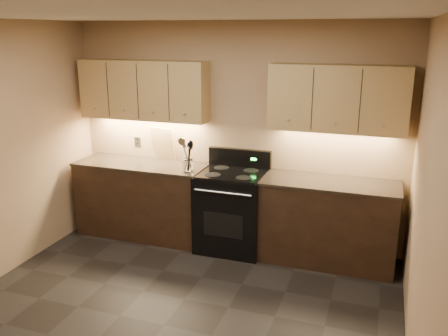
{
  "coord_description": "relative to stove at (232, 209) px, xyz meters",
  "views": [
    {
      "loc": [
        1.66,
        -3.24,
        2.49
      ],
      "look_at": [
        0.06,
        1.45,
        1.04
      ],
      "focal_mm": 38.0,
      "sensor_mm": 36.0,
      "label": 1
    }
  ],
  "objects": [
    {
      "name": "counter_right",
      "position": [
        1.1,
        0.02,
        -0.01
      ],
      "size": [
        1.46,
        0.62,
        0.93
      ],
      "color": "black",
      "rests_on": "ground"
    },
    {
      "name": "utensil_crock",
      "position": [
        -0.5,
        -0.1,
        0.52
      ],
      "size": [
        0.13,
        0.13,
        0.14
      ],
      "color": "white",
      "rests_on": "counter_left"
    },
    {
      "name": "wooden_spoon",
      "position": [
        -0.53,
        -0.11,
        0.62
      ],
      "size": [
        0.13,
        0.1,
        0.31
      ],
      "primitive_type": null,
      "rotation": [
        -0.02,
        0.22,
        0.34
      ],
      "color": "tan",
      "rests_on": "utensil_crock"
    },
    {
      "name": "counter_left",
      "position": [
        -1.18,
        0.02,
        -0.01
      ],
      "size": [
        1.62,
        0.62,
        0.93
      ],
      "color": "black",
      "rests_on": "ground"
    },
    {
      "name": "steel_spatula",
      "position": [
        -0.48,
        -0.09,
        0.63
      ],
      "size": [
        0.18,
        0.13,
        0.35
      ],
      "primitive_type": null,
      "rotation": [
        0.14,
        -0.2,
        -0.29
      ],
      "color": "silver",
      "rests_on": "utensil_crock"
    },
    {
      "name": "upper_cab_left",
      "position": [
        -1.18,
        0.17,
        1.32
      ],
      "size": [
        1.6,
        0.3,
        0.7
      ],
      "primitive_type": "cube",
      "color": "tan",
      "rests_on": "wall_back"
    },
    {
      "name": "outlet_plate",
      "position": [
        -1.38,
        0.31,
        0.64
      ],
      "size": [
        0.08,
        0.01,
        0.12
      ],
      "primitive_type": "cube",
      "color": "#B2B5BA",
      "rests_on": "wall_back"
    },
    {
      "name": "stove",
      "position": [
        0.0,
        0.0,
        0.0
      ],
      "size": [
        0.76,
        0.68,
        1.14
      ],
      "color": "black",
      "rests_on": "ground"
    },
    {
      "name": "black_spoon",
      "position": [
        -0.51,
        -0.08,
        0.64
      ],
      "size": [
        0.13,
        0.11,
        0.36
      ],
      "primitive_type": null,
      "rotation": [
        0.16,
        0.16,
        0.15
      ],
      "color": "black",
      "rests_on": "utensil_crock"
    },
    {
      "name": "wall_right",
      "position": [
        1.92,
        -1.68,
        0.82
      ],
      "size": [
        0.04,
        4.0,
        2.6
      ],
      "primitive_type": "cube",
      "color": "tan",
      "rests_on": "ground"
    },
    {
      "name": "steel_skimmer",
      "position": [
        -0.47,
        -0.12,
        0.65
      ],
      "size": [
        0.19,
        0.1,
        0.38
      ],
      "primitive_type": null,
      "rotation": [
        -0.02,
        -0.29,
        0.03
      ],
      "color": "silver",
      "rests_on": "utensil_crock"
    },
    {
      "name": "wall_back",
      "position": [
        -0.08,
        0.32,
        0.82
      ],
      "size": [
        4.0,
        0.04,
        2.6
      ],
      "primitive_type": "cube",
      "color": "tan",
      "rests_on": "ground"
    },
    {
      "name": "black_turner",
      "position": [
        -0.49,
        -0.14,
        0.63
      ],
      "size": [
        0.1,
        0.15,
        0.34
      ],
      "primitive_type": null,
      "rotation": [
        -0.14,
        0.04,
        0.29
      ],
      "color": "black",
      "rests_on": "utensil_crock"
    },
    {
      "name": "cutting_board",
      "position": [
        -1.0,
        0.28,
        0.65
      ],
      "size": [
        0.33,
        0.14,
        0.41
      ],
      "primitive_type": "cube",
      "rotation": [
        0.16,
        0.0,
        -0.18
      ],
      "color": "tan",
      "rests_on": "counter_left"
    },
    {
      "name": "floor",
      "position": [
        -0.08,
        -1.68,
        -0.48
      ],
      "size": [
        4.0,
        4.0,
        0.0
      ],
      "primitive_type": "plane",
      "color": "black",
      "rests_on": "ground"
    },
    {
      "name": "ceiling",
      "position": [
        -0.08,
        -1.68,
        2.12
      ],
      "size": [
        4.0,
        4.0,
        0.0
      ],
      "primitive_type": "plane",
      "rotation": [
        3.14,
        0.0,
        0.0
      ],
      "color": "silver",
      "rests_on": "wall_back"
    },
    {
      "name": "upper_cab_right",
      "position": [
        1.1,
        0.17,
        1.32
      ],
      "size": [
        1.44,
        0.3,
        0.7
      ],
      "primitive_type": "cube",
      "color": "tan",
      "rests_on": "wall_back"
    }
  ]
}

